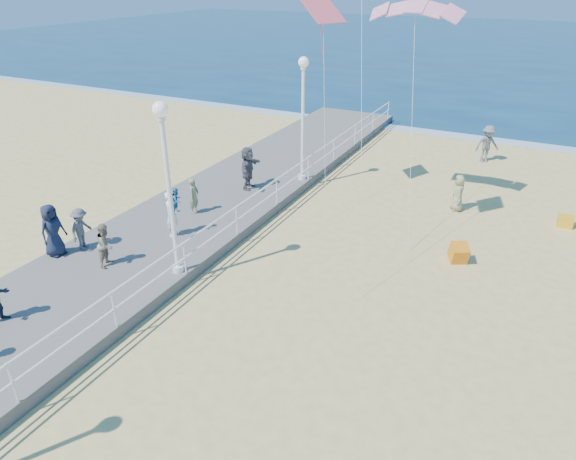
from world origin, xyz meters
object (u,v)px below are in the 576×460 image
at_px(lamp_post_mid, 167,173).
at_px(spectator_6, 194,196).
at_px(spectator_4, 52,230).
at_px(beach_walker_c, 458,193).
at_px(spectator_1, 106,244).
at_px(spectator_5, 248,168).
at_px(woman_holding_toddler, 172,214).
at_px(toddler_held, 177,200).
at_px(beach_walker_a, 487,144).
at_px(box_kite, 459,254).
at_px(beach_chair_left, 565,221).
at_px(lamp_post_far, 303,107).
at_px(spectator_2, 81,229).

relative_size(lamp_post_mid, spectator_6, 3.75).
xyz_separation_m(spectator_4, beach_walker_c, (11.01, 10.56, -0.53)).
relative_size(spectator_1, spectator_5, 0.78).
height_order(woman_holding_toddler, toddler_held, toddler_held).
height_order(spectator_4, beach_walker_a, spectator_4).
distance_m(box_kite, beach_chair_left, 5.69).
xyz_separation_m(spectator_4, beach_walker_a, (11.16, 17.39, -0.35)).
bearing_deg(box_kite, spectator_6, 161.31).
height_order(spectator_1, box_kite, spectator_1).
distance_m(lamp_post_mid, toddler_held, 3.23).
xyz_separation_m(spectator_5, beach_chair_left, (12.38, 3.05, -1.12)).
xyz_separation_m(spectator_4, box_kite, (11.88, 6.23, -1.00)).
distance_m(lamp_post_far, toddler_held, 7.35).
bearing_deg(spectator_2, spectator_4, 135.36).
relative_size(lamp_post_mid, box_kite, 8.87).
relative_size(woman_holding_toddler, spectator_5, 0.89).
height_order(spectator_4, spectator_6, spectator_4).
xyz_separation_m(spectator_6, box_kite, (9.76, 1.45, -0.81)).
relative_size(woman_holding_toddler, spectator_4, 0.92).
distance_m(spectator_6, beach_walker_c, 10.61).
bearing_deg(spectator_2, lamp_post_far, -34.86).
height_order(woman_holding_toddler, spectator_4, spectator_4).
bearing_deg(lamp_post_mid, lamp_post_far, 90.00).
height_order(spectator_1, beach_walker_a, beach_walker_a).
xyz_separation_m(spectator_2, beach_walker_a, (10.70, 16.65, -0.18)).
bearing_deg(spectator_5, box_kite, -110.02).
bearing_deg(lamp_post_far, beach_chair_left, 5.26).
bearing_deg(beach_walker_a, spectator_2, -157.75).
xyz_separation_m(spectator_1, beach_walker_a, (9.15, 17.08, -0.17)).
xyz_separation_m(spectator_5, spectator_6, (-0.55, -3.13, -0.21)).
xyz_separation_m(lamp_post_far, spectator_1, (-2.24, -9.66, -2.54)).
xyz_separation_m(spectator_5, beach_walker_a, (8.49, 9.49, -0.37)).
height_order(beach_walker_a, box_kite, beach_walker_a).
bearing_deg(beach_walker_a, lamp_post_mid, -147.85).
xyz_separation_m(lamp_post_mid, beach_walker_a, (6.91, 16.43, -2.71)).
bearing_deg(beach_walker_c, toddler_held, -67.36).
relative_size(beach_walker_a, beach_walker_c, 1.24).
relative_size(lamp_post_mid, beach_walker_c, 3.47).
height_order(spectator_2, spectator_6, spectator_2).
bearing_deg(toddler_held, spectator_6, 12.87).
height_order(box_kite, beach_chair_left, box_kite).
distance_m(lamp_post_mid, spectator_5, 7.49).
distance_m(beach_walker_a, box_kite, 11.20).
bearing_deg(lamp_post_mid, beach_walker_a, 67.18).
xyz_separation_m(lamp_post_mid, beach_walker_c, (6.76, 9.60, -2.89)).
distance_m(lamp_post_far, woman_holding_toddler, 7.67).
height_order(woman_holding_toddler, beach_walker_c, woman_holding_toddler).
xyz_separation_m(spectator_2, beach_walker_c, (10.54, 9.83, -0.36)).
height_order(spectator_5, beach_chair_left, spectator_5).
height_order(spectator_4, box_kite, spectator_4).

